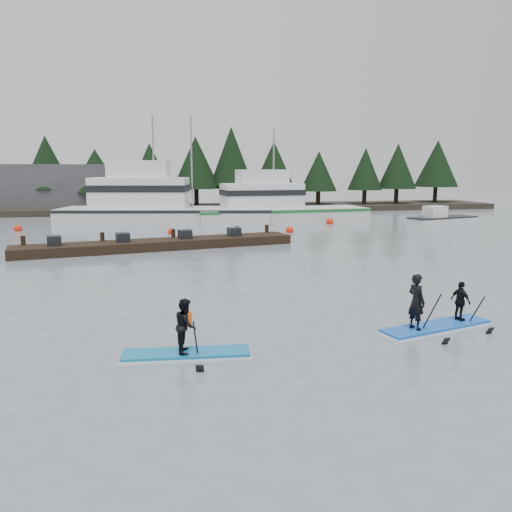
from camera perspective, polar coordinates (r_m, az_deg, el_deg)
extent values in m
plane|color=slate|center=(13.99, 5.19, -8.54)|extent=(160.00, 160.00, 0.00)
cube|color=#2D281E|center=(54.98, -7.89, 5.41)|extent=(70.00, 8.00, 0.60)
cube|color=#4C4C51|center=(57.59, -22.23, 7.17)|extent=(18.00, 6.00, 5.00)
cube|color=silver|center=(42.87, -10.25, 3.89)|extent=(18.06, 8.23, 2.33)
cube|color=white|center=(43.10, -13.11, 7.06)|extent=(8.39, 4.99, 2.52)
cylinder|color=gray|center=(42.82, -11.62, 10.46)|extent=(0.14, 0.14, 7.54)
cube|color=silver|center=(43.55, 2.92, 4.11)|extent=(15.10, 5.27, 2.12)
cube|color=white|center=(42.85, 0.68, 6.87)|extent=(6.88, 3.51, 2.12)
cylinder|color=gray|center=(43.10, 2.03, 9.91)|extent=(0.14, 0.14, 6.66)
cube|color=silver|center=(42.99, 20.54, 3.75)|extent=(6.22, 3.24, 0.70)
cube|color=black|center=(28.68, -10.98, 1.31)|extent=(15.65, 4.92, 0.52)
sphere|color=red|center=(35.85, 3.87, 2.71)|extent=(0.56, 0.56, 0.56)
sphere|color=red|center=(42.16, 8.41, 3.69)|extent=(0.59, 0.59, 0.59)
sphere|color=red|center=(40.63, -25.54, 2.61)|extent=(0.57, 0.57, 0.57)
sphere|color=red|center=(35.50, -9.70, 2.53)|extent=(0.48, 0.48, 0.48)
cube|color=#116DA5|center=(12.27, -7.96, -11.00)|extent=(3.09, 1.03, 0.11)
imported|color=black|center=(12.04, -8.04, -7.86)|extent=(0.55, 0.68, 1.30)
cube|color=#FF6215|center=(11.99, -8.06, -7.15)|extent=(0.32, 0.23, 0.32)
cylinder|color=black|center=(11.97, -6.80, -10.25)|extent=(0.24, 0.87, 1.51)
cube|color=blue|center=(14.99, 19.89, -7.61)|extent=(3.55, 1.65, 0.12)
imported|color=black|center=(14.21, 17.85, -4.97)|extent=(0.49, 0.63, 1.53)
cylinder|color=black|center=(14.35, 19.09, -6.75)|extent=(0.14, 0.94, 1.59)
imported|color=black|center=(15.47, 22.34, -4.79)|extent=(0.44, 0.72, 1.14)
cylinder|color=black|center=(15.64, 23.45, -6.49)|extent=(0.13, 0.86, 1.45)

